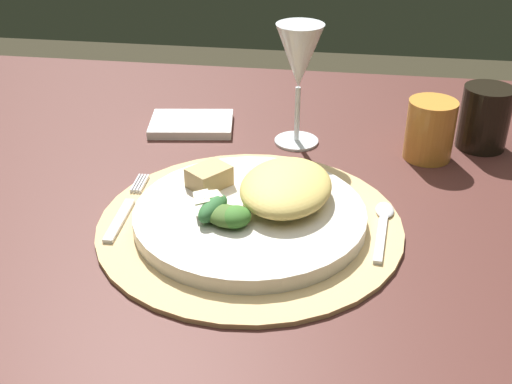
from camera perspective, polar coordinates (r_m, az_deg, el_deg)
name	(u,v)px	position (r m, az deg, el deg)	size (l,w,h in m)	color
dining_table	(233,285)	(0.91, -2.05, -8.13)	(1.35, 1.05, 0.75)	#4B2620
placemat	(250,224)	(0.79, -0.53, -2.86)	(0.37, 0.37, 0.01)	tan
dinner_plate	(250,216)	(0.78, -0.54, -2.09)	(0.28, 0.28, 0.02)	silver
pasta_serving	(286,187)	(0.79, 2.65, 0.46)	(0.15, 0.11, 0.04)	#DBBC61
salad_greens	(223,213)	(0.75, -2.90, -1.89)	(0.08, 0.07, 0.03)	#376D26
bread_piece	(209,177)	(0.82, -4.14, 1.33)	(0.05, 0.04, 0.03)	tan
fork	(125,209)	(0.83, -11.39, -1.50)	(0.02, 0.16, 0.00)	silver
spoon	(383,221)	(0.80, 11.10, -2.51)	(0.03, 0.13, 0.01)	silver
napkin	(192,124)	(1.05, -5.68, 5.96)	(0.13, 0.09, 0.01)	silver
wine_glass	(299,61)	(0.95, 3.80, 11.44)	(0.07, 0.07, 0.18)	silver
amber_tumbler	(430,130)	(0.97, 15.02, 5.29)	(0.07, 0.07, 0.09)	orange
dark_tumbler	(485,118)	(1.02, 19.44, 6.17)	(0.07, 0.07, 0.09)	black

